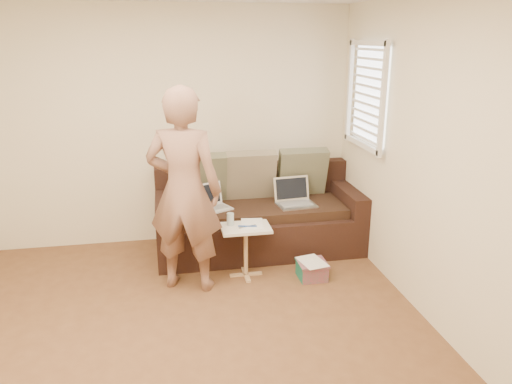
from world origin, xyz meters
TOP-DOWN VIEW (x-y plane):
  - floor at (0.00, 0.00)m, footprint 4.50×4.50m
  - wall_back at (0.00, 2.25)m, footprint 4.00×0.00m
  - wall_right at (2.00, 0.00)m, footprint 0.00×4.50m
  - window_blinds at (1.95, 1.50)m, footprint 0.12×0.88m
  - sofa at (0.90, 1.77)m, footprint 2.20×0.95m
  - pillow_left at (0.30, 1.97)m, footprint 0.55×0.29m
  - pillow_mid at (0.85, 1.98)m, footprint 0.55×0.27m
  - pillow_right at (1.45, 2.00)m, footprint 0.55×0.28m
  - laptop_silver at (1.29, 1.65)m, footprint 0.43×0.33m
  - laptop_white at (0.39, 1.68)m, footprint 0.44×0.39m
  - person at (0.08, 1.05)m, footprint 0.80×0.67m
  - side_table at (0.65, 1.15)m, footprint 0.47×0.33m
  - drinking_glass at (0.51, 1.22)m, footprint 0.07×0.07m
  - scissors at (0.67, 1.13)m, footprint 0.19×0.12m
  - paper_on_table at (0.73, 1.21)m, footprint 0.25×0.33m
  - striped_box at (1.27, 0.97)m, footprint 0.28×0.28m

SIDE VIEW (x-z plane):
  - floor at x=0.00m, z-range 0.00..0.00m
  - striped_box at x=1.27m, z-range 0.00..0.18m
  - side_table at x=0.65m, z-range 0.00..0.52m
  - sofa at x=0.90m, z-range 0.00..0.85m
  - laptop_silver at x=1.29m, z-range 0.39..0.65m
  - laptop_white at x=0.39m, z-range 0.39..0.65m
  - paper_on_table at x=0.73m, z-range 0.52..0.52m
  - scissors at x=0.67m, z-range 0.52..0.53m
  - drinking_glass at x=0.51m, z-range 0.52..0.64m
  - pillow_left at x=0.30m, z-range 0.51..1.07m
  - pillow_mid at x=0.85m, z-range 0.51..1.07m
  - pillow_right at x=1.45m, z-range 0.51..1.07m
  - person at x=0.08m, z-range 0.00..1.89m
  - wall_back at x=0.00m, z-range -0.70..3.30m
  - wall_right at x=2.00m, z-range -0.95..3.55m
  - window_blinds at x=1.95m, z-range 1.16..2.24m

